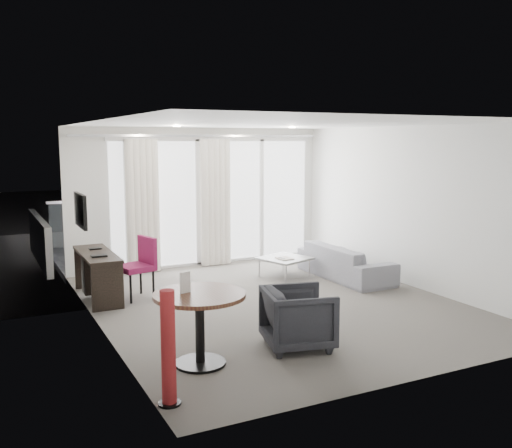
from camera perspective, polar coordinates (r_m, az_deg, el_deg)
name	(u,v)px	position (r m, az deg, el deg)	size (l,w,h in m)	color
floor	(274,304)	(8.43, 1.84, -7.96)	(5.00, 6.00, 0.00)	#58534D
ceiling	(275,124)	(8.09, 1.92, 10.01)	(5.00, 6.00, 0.00)	white
wall_left	(97,228)	(7.32, -15.62, -0.34)	(0.00, 6.00, 2.60)	silver
wall_right	(410,207)	(9.59, 15.15, 1.69)	(0.00, 6.00, 2.60)	silver
wall_front	(422,252)	(5.73, 16.27, -2.73)	(5.00, 0.00, 2.60)	silver
window_panel	(215,202)	(10.98, -4.15, 2.25)	(4.00, 0.02, 2.38)	white
window_frame	(215,202)	(10.97, -4.12, 2.24)	(4.10, 0.06, 2.44)	white
curtain_left	(143,206)	(10.36, -11.24, 1.74)	(0.60, 0.20, 2.38)	silver
curtain_right	(216,203)	(10.81, -4.06, 2.15)	(0.60, 0.20, 2.38)	silver
curtain_track	(202,136)	(10.65, -5.39, 8.78)	(4.80, 0.04, 0.04)	#B2B2B7
downlight_a	(177,126)	(9.20, -7.93, 9.67)	(0.12, 0.12, 0.02)	#FFE0B2
downlight_b	(292,127)	(10.07, 3.63, 9.62)	(0.12, 0.12, 0.02)	#FFE0B2
desk	(98,276)	(8.94, -15.55, -4.99)	(0.47, 1.49, 0.70)	black
tv	(80,210)	(8.74, -17.16, 1.30)	(0.05, 0.80, 0.50)	black
desk_chair	(135,268)	(8.77, -11.97, -4.35)	(0.51, 0.48, 0.93)	maroon
round_table	(200,329)	(6.16, -5.63, -10.41)	(0.98, 0.98, 0.78)	#442617
menu_card	(185,299)	(6.09, -7.08, -7.42)	(0.12, 0.02, 0.22)	white
red_lamp	(168,348)	(5.27, -8.76, -12.16)	(0.21, 0.21, 1.06)	maroon
tub_armchair	(298,318)	(6.65, 4.24, -9.35)	(0.74, 0.76, 0.70)	black
coffee_table	(284,267)	(10.01, 2.85, -4.32)	(0.76, 0.76, 0.34)	gray
remote	(282,258)	(9.84, 2.59, -3.41)	(0.05, 0.17, 0.02)	black
magazine	(285,258)	(9.86, 2.88, -3.39)	(0.20, 0.25, 0.01)	gray
sofa	(345,261)	(10.02, 8.92, -3.72)	(1.97, 0.77, 0.58)	gray
terrace_slab	(189,252)	(12.57, -6.72, -2.82)	(5.60, 3.00, 0.12)	#4D4D50
rattan_chair_a	(211,235)	(12.00, -4.50, -1.08)	(0.55, 0.55, 0.80)	brown
rattan_chair_b	(238,222)	(13.54, -1.82, 0.23)	(0.61, 0.61, 0.90)	brown
rattan_table	(241,240)	(12.21, -1.54, -1.59)	(0.51, 0.51, 0.51)	brown
balustrade	(168,219)	(13.83, -8.80, 0.52)	(5.50, 0.06, 1.05)	#B2B2B7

